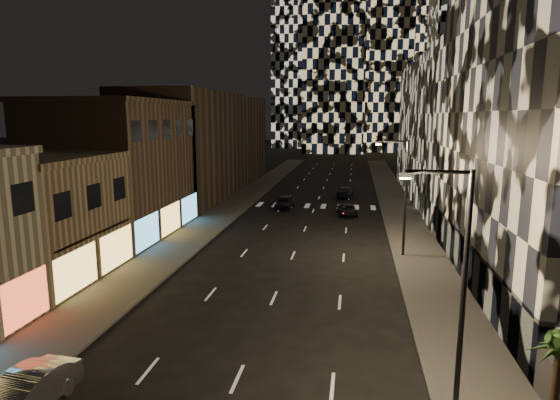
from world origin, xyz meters
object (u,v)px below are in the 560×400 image
(car_dark_rightlane, at_px, (347,210))
(car_dark_midlane, at_px, (285,202))
(palm_tree, at_px, (559,355))
(car_dark_oncoming, at_px, (345,192))
(car_silver_parked, at_px, (23,395))
(streetlight_far, at_px, (403,190))
(streetlight_near, at_px, (458,276))

(car_dark_rightlane, bearing_deg, car_dark_midlane, 153.17)
(car_dark_midlane, xyz_separation_m, palm_tree, (14.71, -39.55, 2.73))
(car_dark_oncoming, bearing_deg, car_dark_rightlane, 95.69)
(car_silver_parked, bearing_deg, car_dark_midlane, 89.12)
(car_dark_rightlane, bearing_deg, car_silver_parked, -113.27)
(car_dark_oncoming, xyz_separation_m, palm_tree, (7.71, -48.68, 2.77))
(streetlight_far, bearing_deg, car_silver_parked, -124.53)
(streetlight_near, relative_size, car_dark_midlane, 1.99)
(streetlight_near, height_order, car_silver_parked, streetlight_near)
(streetlight_far, distance_m, car_dark_midlane, 21.92)
(car_silver_parked, relative_size, car_dark_rightlane, 1.12)
(car_dark_midlane, distance_m, palm_tree, 42.29)
(streetlight_far, distance_m, palm_tree, 21.96)
(car_dark_midlane, relative_size, car_dark_oncoming, 0.90)
(streetlight_far, relative_size, car_silver_parked, 1.89)
(car_dark_rightlane, bearing_deg, car_dark_oncoming, 85.68)
(car_dark_oncoming, bearing_deg, car_dark_midlane, 55.79)
(car_dark_rightlane, xyz_separation_m, palm_tree, (7.21, -36.81, 2.91))
(palm_tree, bearing_deg, streetlight_near, 149.31)
(car_dark_oncoming, relative_size, palm_tree, 1.24)
(car_dark_rightlane, relative_size, palm_tree, 1.05)
(car_silver_parked, height_order, palm_tree, palm_tree)
(streetlight_near, relative_size, car_silver_parked, 1.89)
(streetlight_near, bearing_deg, car_dark_midlane, 107.39)
(car_dark_rightlane, bearing_deg, streetlight_far, -80.66)
(car_silver_parked, bearing_deg, streetlight_far, 59.81)
(car_dark_midlane, bearing_deg, streetlight_near, -66.87)
(car_dark_midlane, height_order, palm_tree, palm_tree)
(streetlight_near, bearing_deg, car_dark_oncoming, 95.90)
(streetlight_far, height_order, car_silver_parked, streetlight_far)
(streetlight_near, relative_size, car_dark_oncoming, 1.78)
(car_silver_parked, xyz_separation_m, palm_tree, (18.41, 0.91, 2.72))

